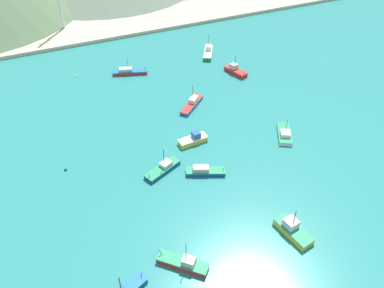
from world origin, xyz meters
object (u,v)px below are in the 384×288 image
object	(u,v)px
fishing_boat_2	(235,71)
fishing_boat_8	(184,263)
fishing_boat_4	(208,52)
fishing_boat_3	(293,230)
buoy_0	(75,77)
buoy_1	(66,170)
fishing_boat_0	(129,72)
fishing_boat_6	(193,139)
fishing_boat_11	(163,169)
fishing_boat_5	(285,134)
fishing_boat_1	(192,104)
fishing_boat_10	(205,171)

from	to	relation	value
fishing_boat_2	fishing_boat_8	size ratio (longest dim) A/B	0.97
fishing_boat_4	fishing_boat_3	bearing A→B (deg)	-102.85
buoy_0	buoy_1	xyz separation A→B (m)	(-9.93, -41.30, 0.01)
fishing_boat_0	fishing_boat_6	distance (m)	39.28
fishing_boat_0	fishing_boat_8	size ratio (longest dim) A/B	1.28
fishing_boat_11	fishing_boat_8	bearing A→B (deg)	-101.89
fishing_boat_8	fishing_boat_4	bearing A→B (deg)	61.52
fishing_boat_8	buoy_0	bearing A→B (deg)	94.05
fishing_boat_3	fishing_boat_5	bearing A→B (deg)	58.97
fishing_boat_4	fishing_boat_5	xyz separation A→B (m)	(-1.13, -47.45, -0.29)
fishing_boat_3	fishing_boat_5	size ratio (longest dim) A/B	0.93
fishing_boat_4	buoy_0	size ratio (longest dim) A/B	14.82
fishing_boat_1	fishing_boat_6	bearing A→B (deg)	-112.40
fishing_boat_5	fishing_boat_1	bearing A→B (deg)	126.73
fishing_boat_1	fishing_boat_8	size ratio (longest dim) A/B	1.07
fishing_boat_2	fishing_boat_3	distance (m)	61.78
fishing_boat_5	buoy_1	bearing A→B (deg)	169.90
fishing_boat_1	fishing_boat_2	world-z (taller)	fishing_boat_1
fishing_boat_11	fishing_boat_10	bearing A→B (deg)	-28.72
fishing_boat_11	fishing_boat_3	bearing A→B (deg)	-57.28
fishing_boat_1	buoy_1	world-z (taller)	fishing_boat_1
fishing_boat_5	fishing_boat_11	distance (m)	32.55
fishing_boat_0	fishing_boat_11	size ratio (longest dim) A/B	1.16
fishing_boat_2	buoy_1	world-z (taller)	fishing_boat_2
fishing_boat_10	fishing_boat_1	bearing A→B (deg)	72.49
fishing_boat_2	fishing_boat_4	world-z (taller)	fishing_boat_4
fishing_boat_6	fishing_boat_10	size ratio (longest dim) A/B	0.82
fishing_boat_0	buoy_0	size ratio (longest dim) A/B	17.34
fishing_boat_2	fishing_boat_11	world-z (taller)	fishing_boat_2
fishing_boat_10	buoy_0	bearing A→B (deg)	108.90
fishing_boat_1	fishing_boat_11	bearing A→B (deg)	-127.84
fishing_boat_6	fishing_boat_8	xyz separation A→B (m)	(-15.56, -31.02, -0.13)
buoy_0	fishing_boat_3	bearing A→B (deg)	-70.34
fishing_boat_6	fishing_boat_11	bearing A→B (deg)	-148.06
fishing_boat_0	fishing_boat_2	world-z (taller)	fishing_boat_2
fishing_boat_10	buoy_0	size ratio (longest dim) A/B	14.42
fishing_boat_4	buoy_1	bearing A→B (deg)	-144.90
buoy_0	fishing_boat_0	bearing A→B (deg)	-16.96
fishing_boat_5	fishing_boat_10	xyz separation A→B (m)	(-24.22, -4.17, 0.06)
fishing_boat_8	fishing_boat_1	bearing A→B (deg)	64.70
fishing_boat_8	fishing_boat_10	distance (m)	24.11
fishing_boat_1	fishing_boat_3	size ratio (longest dim) A/B	1.08
fishing_boat_2	fishing_boat_6	xyz separation A→B (m)	(-25.76, -25.88, -0.00)
fishing_boat_2	fishing_boat_3	bearing A→B (deg)	-108.13
fishing_boat_2	buoy_0	bearing A→B (deg)	158.91
fishing_boat_8	fishing_boat_6	bearing A→B (deg)	63.36
fishing_boat_3	fishing_boat_8	xyz separation A→B (m)	(-22.09, 1.81, -0.19)
fishing_boat_1	fishing_boat_4	size ratio (longest dim) A/B	0.98
fishing_boat_4	fishing_boat_11	distance (m)	57.87
fishing_boat_2	fishing_boat_5	bearing A→B (deg)	-96.28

